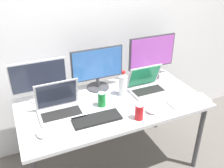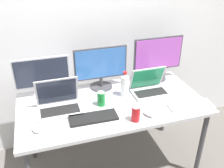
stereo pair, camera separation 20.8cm
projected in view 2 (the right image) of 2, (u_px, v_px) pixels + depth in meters
name	position (u px, v px, depth m)	size (l,w,h in m)	color
ground_plane	(112.00, 164.00, 2.52)	(16.00, 16.00, 0.00)	#5B5651
wall_back	(94.00, 22.00, 2.40)	(7.00, 0.08, 2.60)	silver
work_desk	(112.00, 108.00, 2.19)	(1.59, 0.81, 0.74)	#424247
monitor_left	(42.00, 76.00, 2.18)	(0.48, 0.20, 0.36)	silver
monitor_center	(101.00, 67.00, 2.30)	(0.50, 0.22, 0.40)	#38383D
monitor_right	(158.00, 57.00, 2.45)	(0.50, 0.20, 0.44)	#38383D
laptop_silver	(59.00, 103.00, 2.04)	(0.35, 0.25, 0.26)	#B7B7BC
laptop_secondary	(149.00, 87.00, 2.29)	(0.33, 0.24, 0.24)	#B7B7BC
keyboard_main	(191.00, 106.00, 2.09)	(0.37, 0.15, 0.02)	white
keyboard_aux	(93.00, 118.00, 1.95)	(0.38, 0.14, 0.02)	black
mouse_by_keyboard	(149.00, 114.00, 1.98)	(0.06, 0.09, 0.04)	silver
mouse_by_laptop	(36.00, 128.00, 1.82)	(0.06, 0.11, 0.03)	silver
water_bottle	(125.00, 85.00, 2.22)	(0.07, 0.07, 0.24)	silver
soda_can_near_keyboard	(101.00, 99.00, 2.10)	(0.07, 0.07, 0.13)	#197F33
soda_can_by_laptop	(136.00, 114.00, 1.90)	(0.07, 0.07, 0.13)	red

